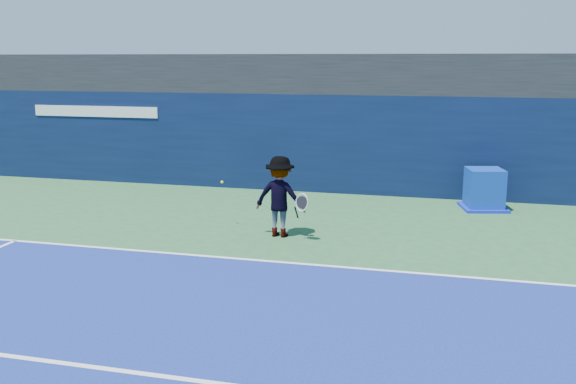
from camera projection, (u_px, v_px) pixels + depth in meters
The scene contains 8 objects.
ground at pixel (159, 312), 10.48m from camera, with size 80.00×80.00×0.00m, color #2A5E33.
baseline at pixel (223, 257), 13.33m from camera, with size 24.00×0.10×0.01m, color white.
service_line at pixel (93, 367), 8.59m from camera, with size 24.00×0.10×0.01m, color white.
stadium_band at pixel (312, 73), 20.65m from camera, with size 36.00×3.00×1.20m, color black.
back_wall_assembly at pixel (304, 142), 20.13m from camera, with size 36.00×1.03×3.00m.
equipment_cart at pixel (484, 191), 17.58m from camera, with size 1.40×1.40×1.12m.
tennis_player at pixel (280, 197), 14.80m from camera, with size 1.40×0.80×1.88m.
tennis_ball at pixel (222, 182), 15.62m from camera, with size 0.07×0.07×0.07m.
Camera 1 is at (4.51, -9.02, 4.06)m, focal length 40.00 mm.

